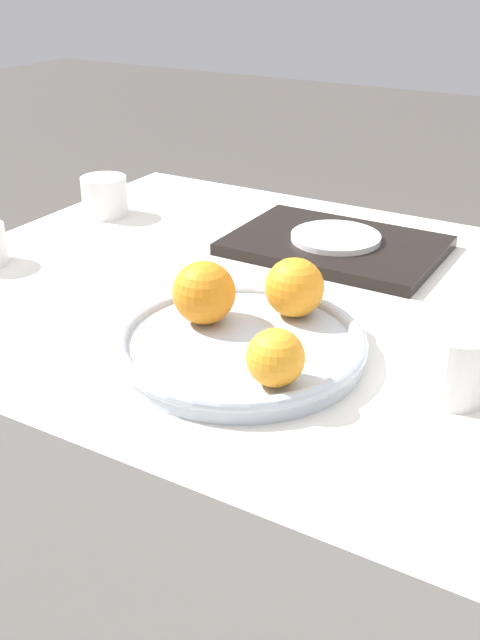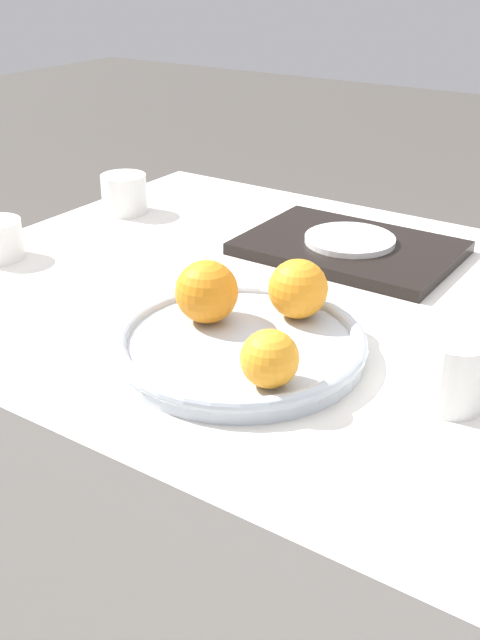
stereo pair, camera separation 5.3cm
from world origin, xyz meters
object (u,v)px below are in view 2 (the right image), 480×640
(orange_0, at_px, (298,289))
(orange_1, at_px, (207,292))
(cup_1, at_px, (453,371))
(cup_2, at_px, (124,194))
(orange_2, at_px, (270,359))
(fruit_platter, at_px, (240,344))
(serving_tray, at_px, (349,248))
(side_plate, at_px, (350,240))

(orange_0, xyz_separation_m, orange_1, (-0.09, -0.08, 0.00))
(orange_0, xyz_separation_m, cup_1, (0.23, -0.06, -0.02))
(cup_2, bearing_deg, orange_2, -35.30)
(orange_1, bearing_deg, fruit_platter, -17.94)
(orange_0, xyz_separation_m, orange_2, (0.06, -0.17, -0.01))
(serving_tray, bearing_deg, orange_0, -77.15)
(orange_2, distance_m, serving_tray, 0.48)
(cup_1, distance_m, cup_2, 0.82)
(orange_2, xyz_separation_m, cup_2, (-0.59, 0.42, -0.02))
(fruit_platter, height_order, orange_0, orange_0)
(orange_2, bearing_deg, serving_tray, 105.47)
(side_plate, bearing_deg, fruit_platter, -83.99)
(serving_tray, xyz_separation_m, cup_1, (0.30, -0.35, 0.03))
(serving_tray, relative_size, side_plate, 2.29)
(fruit_platter, xyz_separation_m, orange_2, (0.09, -0.07, 0.04))
(fruit_platter, relative_size, side_plate, 2.12)
(orange_1, height_order, serving_tray, orange_1)
(orange_1, xyz_separation_m, cup_2, (-0.44, 0.33, -0.03))
(fruit_platter, height_order, orange_1, orange_1)
(side_plate, bearing_deg, orange_2, -74.53)
(fruit_platter, relative_size, orange_2, 4.80)
(serving_tray, distance_m, side_plate, 0.02)
(fruit_platter, xyz_separation_m, orange_0, (0.03, 0.10, 0.05))
(fruit_platter, relative_size, orange_0, 4.04)
(cup_1, bearing_deg, orange_0, 166.04)
(cup_1, height_order, cup_2, cup_1)
(serving_tray, relative_size, cup_2, 4.00)
(serving_tray, relative_size, cup_1, 4.19)
(orange_0, relative_size, orange_1, 0.96)
(fruit_platter, bearing_deg, orange_2, -38.96)
(cup_2, bearing_deg, orange_1, -36.77)
(orange_2, distance_m, cup_2, 0.72)
(cup_1, bearing_deg, serving_tray, 130.55)
(orange_0, xyz_separation_m, side_plate, (-0.07, 0.29, -0.04))
(orange_1, distance_m, cup_1, 0.33)
(orange_1, distance_m, orange_2, 0.18)
(orange_0, xyz_separation_m, cup_2, (-0.53, 0.25, -0.02))
(cup_1, relative_size, cup_2, 0.95)
(serving_tray, bearing_deg, fruit_platter, -83.99)
(orange_0, relative_size, cup_2, 0.92)
(orange_1, relative_size, cup_2, 0.96)
(serving_tray, distance_m, cup_2, 0.46)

